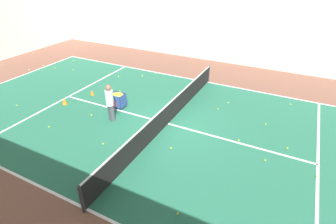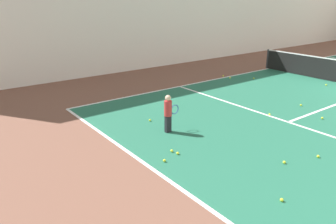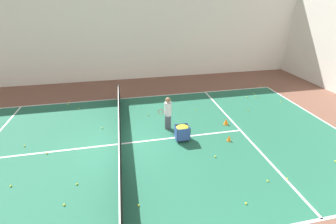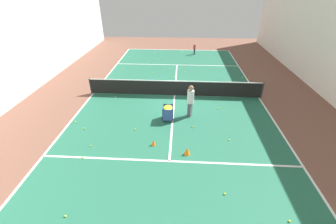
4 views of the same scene
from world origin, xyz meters
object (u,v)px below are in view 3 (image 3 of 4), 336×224
(ball_cart, at_px, (182,130))
(training_cone_0, at_px, (226,121))
(training_cone_1, at_px, (229,138))
(coach_at_net, at_px, (168,111))
(tennis_net, at_px, (120,134))

(ball_cart, relative_size, training_cone_0, 2.30)
(training_cone_0, distance_m, training_cone_1, 1.57)
(coach_at_net, bearing_deg, training_cone_0, -159.41)
(coach_at_net, bearing_deg, ball_cart, 135.63)
(tennis_net, bearing_deg, training_cone_1, 81.52)
(coach_at_net, relative_size, training_cone_1, 5.90)
(training_cone_0, xyz_separation_m, training_cone_1, (1.48, -0.52, -0.02))
(tennis_net, relative_size, ball_cart, 13.92)
(tennis_net, bearing_deg, training_cone_0, 97.37)
(tennis_net, height_order, training_cone_1, tennis_net)
(tennis_net, relative_size, coach_at_net, 6.13)
(training_cone_0, bearing_deg, tennis_net, -82.63)
(tennis_net, height_order, ball_cart, tennis_net)
(tennis_net, height_order, training_cone_0, tennis_net)
(ball_cart, xyz_separation_m, training_cone_1, (0.51, 2.18, -0.40))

